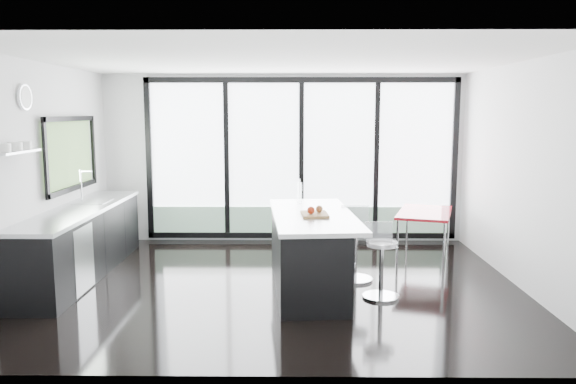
{
  "coord_description": "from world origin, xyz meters",
  "views": [
    {
      "loc": [
        0.18,
        -6.9,
        2.18
      ],
      "look_at": [
        0.1,
        0.3,
        1.15
      ],
      "focal_mm": 35.0,
      "sensor_mm": 36.0,
      "label": 1
    }
  ],
  "objects_px": {
    "bar_stool_far": "(355,252)",
    "red_table": "(424,234)",
    "bar_stool_near": "(381,270)",
    "island": "(307,250)"
  },
  "relations": [
    {
      "from": "bar_stool_far",
      "to": "red_table",
      "type": "distance_m",
      "value": 1.7
    },
    {
      "from": "bar_stool_near",
      "to": "bar_stool_far",
      "type": "height_order",
      "value": "bar_stool_far"
    },
    {
      "from": "island",
      "to": "bar_stool_near",
      "type": "relative_size",
      "value": 3.49
    },
    {
      "from": "bar_stool_near",
      "to": "red_table",
      "type": "bearing_deg",
      "value": 57.31
    },
    {
      "from": "bar_stool_near",
      "to": "bar_stool_far",
      "type": "relative_size",
      "value": 0.92
    },
    {
      "from": "island",
      "to": "bar_stool_near",
      "type": "height_order",
      "value": "island"
    },
    {
      "from": "bar_stool_near",
      "to": "bar_stool_far",
      "type": "bearing_deg",
      "value": 102.13
    },
    {
      "from": "red_table",
      "to": "bar_stool_near",
      "type": "bearing_deg",
      "value": -116.15
    },
    {
      "from": "island",
      "to": "red_table",
      "type": "xyz_separation_m",
      "value": [
        1.81,
        1.54,
        -0.13
      ]
    },
    {
      "from": "bar_stool_far",
      "to": "red_table",
      "type": "xyz_separation_m",
      "value": [
        1.18,
        1.23,
        -0.02
      ]
    }
  ]
}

